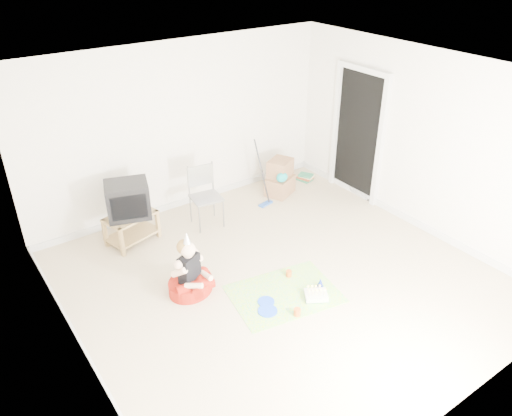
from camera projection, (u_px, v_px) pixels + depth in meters
ground at (280, 279)px, 6.41m from camera, size 5.00×5.00×0.00m
doorway_recess at (358, 136)px, 8.01m from camera, size 0.02×0.90×2.05m
tv_stand at (132, 226)px, 7.06m from camera, size 0.79×0.60×0.44m
crt_tv at (128, 200)px, 6.85m from camera, size 0.70×0.63×0.50m
folding_chair at (206, 198)px, 7.38m from camera, size 0.48×0.46×0.94m
cardboard_boxes at (280, 178)px, 8.35m from camera, size 0.57×0.54×0.60m
floor_mop at (266, 190)px, 8.01m from camera, size 0.27×0.35×1.04m
book_pile at (305, 177)px, 8.92m from camera, size 0.27×0.30×0.12m
seated_woman at (190, 278)px, 6.12m from camera, size 0.77×0.77×0.85m
party_mat at (284, 294)px, 6.15m from camera, size 1.44×1.15×0.01m
birthday_cake at (316, 296)px, 6.06m from camera, size 0.34×0.32×0.14m
blue_plate_near at (266, 302)px, 6.01m from camera, size 0.23×0.23×0.01m
blue_plate_far at (268, 311)px, 5.86m from camera, size 0.31×0.31×0.01m
orange_cup_near at (289, 273)px, 6.44m from camera, size 0.08×0.08×0.08m
orange_cup_far at (297, 312)px, 5.79m from camera, size 0.09×0.09×0.09m
blue_party_hat at (320, 283)px, 6.20m from camera, size 0.11×0.11×0.15m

